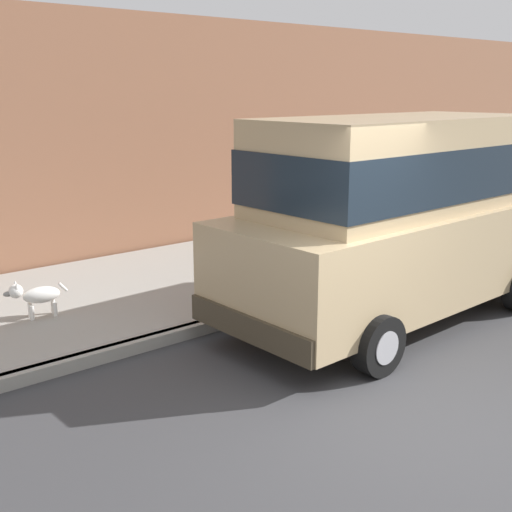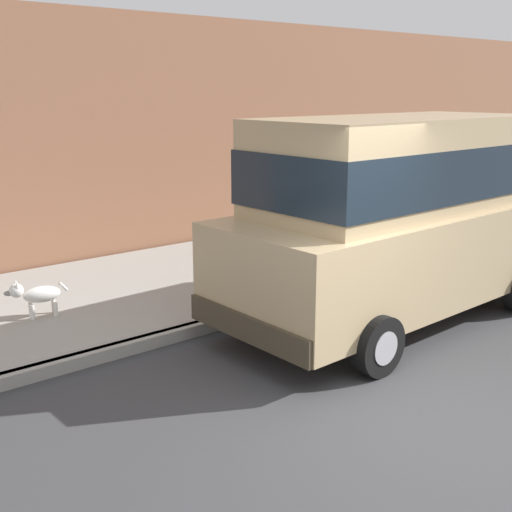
# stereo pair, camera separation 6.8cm
# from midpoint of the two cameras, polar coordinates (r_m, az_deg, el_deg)

# --- Properties ---
(ground_plane) EXTENTS (80.00, 80.00, 0.00)m
(ground_plane) POSITION_cam_midpoint_polar(r_m,az_deg,el_deg) (5.89, 15.58, -14.83)
(ground_plane) COLOR #38383A
(curb) EXTENTS (0.16, 64.00, 0.14)m
(curb) POSITION_cam_midpoint_polar(r_m,az_deg,el_deg) (7.91, -3.71, -5.95)
(curb) COLOR gray
(curb) RESTS_ON ground
(sidewalk) EXTENTS (3.60, 64.00, 0.14)m
(sidewalk) POSITION_cam_midpoint_polar(r_m,az_deg,el_deg) (9.36, -10.20, -2.89)
(sidewalk) COLOR #99968E
(sidewalk) RESTS_ON ground
(car_tan_van) EXTENTS (2.24, 4.95, 2.52)m
(car_tan_van) POSITION_cam_midpoint_polar(r_m,az_deg,el_deg) (8.11, 12.13, 3.98)
(car_tan_van) COLOR tan
(car_tan_van) RESTS_ON ground
(dog_white) EXTENTS (0.27, 0.75, 0.49)m
(dog_white) POSITION_cam_midpoint_polar(r_m,az_deg,el_deg) (8.24, -19.11, -3.27)
(dog_white) COLOR white
(dog_white) RESTS_ON sidewalk
(fire_hydrant) EXTENTS (0.34, 0.24, 0.72)m
(fire_hydrant) POSITION_cam_midpoint_polar(r_m,az_deg,el_deg) (8.76, 0.30, -1.08)
(fire_hydrant) COLOR red
(fire_hydrant) RESTS_ON sidewalk
(building_facade) EXTENTS (0.50, 20.00, 4.05)m
(building_facade) POSITION_cam_midpoint_polar(r_m,az_deg,el_deg) (14.03, 5.40, 11.18)
(building_facade) COLOR #8C5B42
(building_facade) RESTS_ON ground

